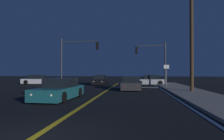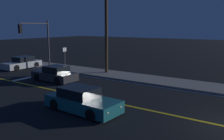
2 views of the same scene
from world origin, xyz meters
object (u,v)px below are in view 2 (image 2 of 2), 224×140
car_following_oncoming_charcoal (55,74)px  utility_pole_right (106,19)px  car_lead_oncoming_silver (22,63)px  street_sign_corner (65,55)px  car_far_approaching_teal (82,101)px  traffic_signal_near_right (38,37)px

car_following_oncoming_charcoal → utility_pole_right: utility_pole_right is taller
car_lead_oncoming_silver → utility_pole_right: (2.78, -9.88, 4.86)m
street_sign_corner → car_far_approaching_teal: bearing=-130.7°
utility_pole_right → car_far_approaching_teal: bearing=-151.8°
traffic_signal_near_right → street_sign_corner: traffic_signal_near_right is taller
car_lead_oncoming_silver → utility_pole_right: 11.35m
car_far_approaching_teal → car_lead_oncoming_silver: (6.85, 15.04, -0.00)m
car_far_approaching_teal → utility_pole_right: (9.64, 5.17, 4.86)m
car_following_oncoming_charcoal → street_sign_corner: (3.76, 2.52, 1.14)m
street_sign_corner → traffic_signal_near_right: bearing=110.9°
car_following_oncoming_charcoal → street_sign_corner: bearing=33.6°
car_far_approaching_teal → street_sign_corner: (8.24, 9.59, 1.14)m
car_lead_oncoming_silver → street_sign_corner: (1.38, -5.45, 1.14)m
car_lead_oncoming_silver → utility_pole_right: bearing=-165.9°
car_lead_oncoming_silver → utility_pole_right: utility_pole_right is taller
car_far_approaching_teal → car_lead_oncoming_silver: 16.53m
car_lead_oncoming_silver → street_sign_corner: size_ratio=1.71×
car_far_approaching_teal → car_lead_oncoming_silver: bearing=-112.1°
traffic_signal_near_right → street_sign_corner: (1.07, -2.80, -1.91)m
car_far_approaching_teal → street_sign_corner: bearing=-128.3°
traffic_signal_near_right → car_lead_oncoming_silver: bearing=-83.2°
car_far_approaching_teal → street_sign_corner: street_sign_corner is taller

